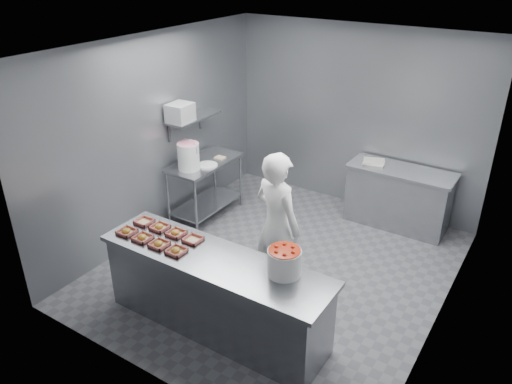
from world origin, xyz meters
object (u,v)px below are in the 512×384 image
(prep_table, at_px, (205,180))
(tray_7, at_px, (193,239))
(glaze_bucket, at_px, (188,156))
(tray_2, at_px, (159,244))
(tray_5, at_px, (160,227))
(tray_3, at_px, (176,251))
(worker, at_px, (277,225))
(tray_0, at_px, (127,231))
(tray_1, at_px, (142,238))
(back_counter, at_px, (398,197))
(service_counter, at_px, (215,293))
(strawberry_tub, at_px, (284,261))
(tray_4, at_px, (144,221))
(appliance, at_px, (180,113))
(tray_6, at_px, (176,233))

(prep_table, height_order, tray_7, tray_7)
(tray_7, bearing_deg, glaze_bucket, 130.83)
(tray_2, bearing_deg, tray_5, 131.50)
(prep_table, bearing_deg, tray_2, -63.86)
(tray_3, bearing_deg, worker, 60.79)
(tray_0, distance_m, tray_1, 0.24)
(back_counter, xyz_separation_m, tray_2, (-1.53, -3.39, 0.47))
(service_counter, bearing_deg, back_counter, 74.52)
(worker, xyz_separation_m, strawberry_tub, (0.54, -0.77, 0.15))
(tray_1, relative_size, tray_4, 1.00)
(service_counter, distance_m, tray_2, 0.79)
(service_counter, bearing_deg, glaze_bucket, 135.81)
(tray_4, bearing_deg, service_counter, -7.01)
(prep_table, xyz_separation_m, appliance, (-0.17, -0.27, 1.10))
(back_counter, bearing_deg, tray_7, -112.39)
(back_counter, bearing_deg, tray_2, -114.27)
(glaze_bucket, bearing_deg, prep_table, 87.69)
(glaze_bucket, bearing_deg, tray_2, -59.39)
(service_counter, bearing_deg, prep_table, 130.24)
(tray_3, bearing_deg, tray_6, 131.50)
(tray_5, relative_size, tray_6, 1.00)
(tray_2, relative_size, tray_5, 1.00)
(tray_0, bearing_deg, glaze_bucket, 107.63)
(service_counter, bearing_deg, strawberry_tub, 11.45)
(tray_1, bearing_deg, tray_0, 180.00)
(tray_7, xyz_separation_m, appliance, (-1.44, 1.54, 0.77))
(tray_4, distance_m, strawberry_tub, 1.85)
(tray_4, relative_size, tray_6, 1.00)
(tray_2, distance_m, tray_5, 0.36)
(tray_5, bearing_deg, strawberry_tub, 0.51)
(tray_1, bearing_deg, service_counter, 8.90)
(back_counter, xyz_separation_m, tray_6, (-1.53, -3.11, 0.47))
(strawberry_tub, relative_size, glaze_bucket, 0.70)
(service_counter, bearing_deg, tray_3, -160.66)
(tray_0, xyz_separation_m, tray_2, (0.48, 0.00, 0.00))
(back_counter, distance_m, tray_7, 3.40)
(strawberry_tub, bearing_deg, tray_5, -179.49)
(prep_table, bearing_deg, tray_7, -55.08)
(service_counter, relative_size, tray_4, 13.88)
(back_counter, distance_m, tray_4, 3.73)
(prep_table, height_order, glaze_bucket, glaze_bucket)
(tray_2, relative_size, tray_4, 1.00)
(tray_4, relative_size, tray_5, 1.00)
(tray_0, xyz_separation_m, tray_5, (0.24, 0.27, 0.00))
(tray_7, bearing_deg, tray_2, -131.86)
(prep_table, bearing_deg, tray_1, -69.40)
(back_counter, height_order, glaze_bucket, glaze_bucket)
(prep_table, height_order, tray_2, tray_2)
(worker, bearing_deg, tray_5, 51.85)
(prep_table, xyz_separation_m, tray_6, (1.02, -1.81, 0.33))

